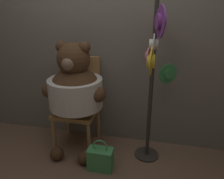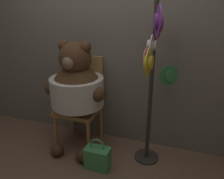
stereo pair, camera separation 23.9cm
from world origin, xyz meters
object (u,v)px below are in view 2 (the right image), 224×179
chair (81,98)px  handbag_on_ground (98,157)px  hat_display_rack (153,73)px  teddy_bear (77,88)px

chair → handbag_on_ground: chair is taller
chair → handbag_on_ground: bearing=-49.2°
hat_display_rack → handbag_on_ground: size_ratio=4.81×
chair → teddy_bear: size_ratio=0.83×
hat_display_rack → handbag_on_ground: hat_display_rack is taller
teddy_bear → handbag_on_ground: size_ratio=3.65×
chair → handbag_on_ground: (0.40, -0.47, -0.45)m
chair → teddy_bear: teddy_bear is taller
chair → hat_display_rack: hat_display_rack is taller
chair → teddy_bear: (0.04, -0.17, 0.20)m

